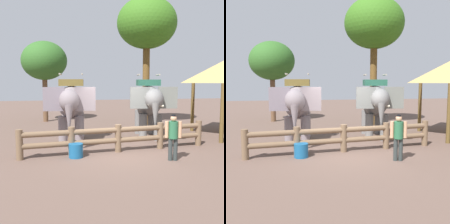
# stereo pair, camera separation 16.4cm
# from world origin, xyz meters

# --- Properties ---
(ground_plane) EXTENTS (60.00, 60.00, 0.00)m
(ground_plane) POSITION_xyz_m (0.00, 0.00, 0.00)
(ground_plane) COLOR brown
(log_fence) EXTENTS (7.30, 1.04, 1.05)m
(log_fence) POSITION_xyz_m (-0.00, 0.20, 0.61)
(log_fence) COLOR brown
(log_fence) RESTS_ON ground
(elephant_near_left) EXTENTS (2.01, 3.56, 3.03)m
(elephant_near_left) POSITION_xyz_m (-1.64, 2.21, 1.70)
(elephant_near_left) COLOR gray
(elephant_near_left) RESTS_ON ground
(elephant_center) EXTENTS (2.07, 3.58, 3.02)m
(elephant_center) POSITION_xyz_m (1.98, 2.51, 1.70)
(elephant_center) COLOR slate
(elephant_center) RESTS_ON ground
(tourist_woman_in_black) EXTENTS (0.55, 0.37, 1.58)m
(tourist_woman_in_black) POSITION_xyz_m (1.57, -1.27, 0.92)
(tourist_woman_in_black) COLOR #2F3635
(tourist_woman_in_black) RESTS_ON ground
(tree_far_left) EXTENTS (2.98, 2.98, 5.30)m
(tree_far_left) POSITION_xyz_m (-3.03, 8.99, 4.00)
(tree_far_left) COLOR brown
(tree_far_left) RESTS_ON ground
(tree_back_center) EXTENTS (3.59, 3.59, 7.69)m
(tree_back_center) POSITION_xyz_m (3.13, 6.42, 6.08)
(tree_back_center) COLOR brown
(tree_back_center) RESTS_ON ground
(feed_bucket) EXTENTS (0.50, 0.50, 0.50)m
(feed_bucket) POSITION_xyz_m (-1.63, -0.26, 0.25)
(feed_bucket) COLOR #19598C
(feed_bucket) RESTS_ON ground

